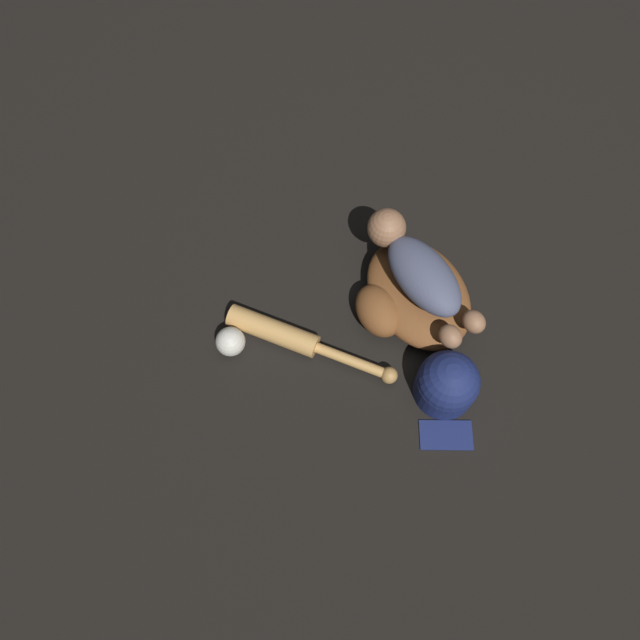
{
  "coord_description": "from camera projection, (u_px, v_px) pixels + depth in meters",
  "views": [
    {
      "loc": [
        -0.48,
        0.53,
        1.38
      ],
      "look_at": [
        0.02,
        0.25,
        0.07
      ],
      "focal_mm": 35.0,
      "sensor_mm": 36.0,
      "label": 1
    }
  ],
  "objects": [
    {
      "name": "baseball_glove",
      "position": [
        412.0,
        296.0,
        1.49
      ],
      "size": [
        0.33,
        0.29,
        0.09
      ],
      "color": "brown",
      "rests_on": "ground"
    },
    {
      "name": "baseball",
      "position": [
        230.0,
        341.0,
        1.45
      ],
      "size": [
        0.07,
        0.07,
        0.07
      ],
      "color": "silver",
      "rests_on": "ground"
    },
    {
      "name": "baseball_bat",
      "position": [
        292.0,
        338.0,
        1.46
      ],
      "size": [
        0.35,
        0.29,
        0.05
      ],
      "color": "tan",
      "rests_on": "ground"
    },
    {
      "name": "ground_plane",
      "position": [
        410.0,
        294.0,
        1.54
      ],
      "size": [
        6.0,
        6.0,
        0.0
      ],
      "primitive_type": "plane",
      "color": "black"
    },
    {
      "name": "baseball_cap",
      "position": [
        447.0,
        384.0,
        1.39
      ],
      "size": [
        0.22,
        0.19,
        0.14
      ],
      "color": "navy",
      "rests_on": "ground"
    },
    {
      "name": "baby_figure",
      "position": [
        418.0,
        269.0,
        1.42
      ],
      "size": [
        0.37,
        0.13,
        0.09
      ],
      "color": "#4C516B",
      "rests_on": "baseball_glove"
    }
  ]
}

